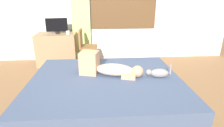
{
  "coord_description": "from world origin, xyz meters",
  "views": [
    {
      "loc": [
        -0.13,
        -2.21,
        1.53
      ],
      "look_at": [
        0.05,
        0.34,
        0.59
      ],
      "focal_mm": 28.99,
      "sensor_mm": 36.0,
      "label": 1
    }
  ],
  "objects": [
    {
      "name": "cup",
      "position": [
        -0.84,
        1.95,
        0.78
      ],
      "size": [
        0.08,
        0.08,
        0.08
      ],
      "primitive_type": "cylinder",
      "color": "white",
      "rests_on": "desk"
    },
    {
      "name": "bed",
      "position": [
        -0.05,
        0.14,
        0.22
      ],
      "size": [
        2.19,
        1.85,
        0.44
      ],
      "color": "#997A56",
      "rests_on": "ground"
    },
    {
      "name": "desk",
      "position": [
        -1.14,
        2.03,
        0.37
      ],
      "size": [
        0.9,
        0.56,
        0.74
      ],
      "color": "#997A56",
      "rests_on": "ground"
    },
    {
      "name": "cat",
      "position": [
        0.7,
        0.13,
        0.51
      ],
      "size": [
        0.36,
        0.14,
        0.21
      ],
      "color": "gray",
      "rests_on": "bed"
    },
    {
      "name": "chair_by_desk",
      "position": [
        -0.46,
        1.84,
        0.51
      ],
      "size": [
        0.4,
        0.4,
        0.86
      ],
      "color": "brown",
      "rests_on": "ground"
    },
    {
      "name": "person_lying",
      "position": [
        -0.02,
        0.28,
        0.55
      ],
      "size": [
        0.94,
        0.47,
        0.34
      ],
      "color": "#CCB299",
      "rests_on": "bed"
    },
    {
      "name": "tv_monitor",
      "position": [
        -1.1,
        2.03,
        0.92
      ],
      "size": [
        0.48,
        0.1,
        0.35
      ],
      "color": "black",
      "rests_on": "desk"
    },
    {
      "name": "curtain_left",
      "position": [
        -0.57,
        2.31,
        1.35
      ],
      "size": [
        0.44,
        0.06,
        2.69
      ],
      "primitive_type": "cube",
      "color": "#ADCC75",
      "rests_on": "ground"
    },
    {
      "name": "back_wall_with_window",
      "position": [
        0.02,
        2.43,
        1.45
      ],
      "size": [
        6.4,
        0.14,
        2.9
      ],
      "color": "silver",
      "rests_on": "ground"
    },
    {
      "name": "ground_plane",
      "position": [
        0.0,
        0.0,
        0.0
      ],
      "size": [
        16.0,
        16.0,
        0.0
      ],
      "primitive_type": "plane",
      "color": "olive"
    }
  ]
}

